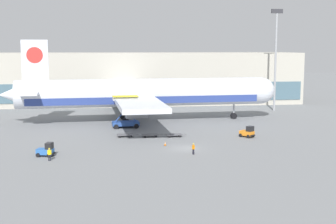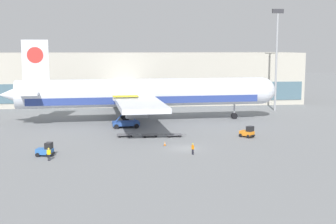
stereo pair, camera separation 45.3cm
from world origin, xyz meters
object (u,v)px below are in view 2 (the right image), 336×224
at_px(light_mast, 277,53).
at_px(baggage_tug_mid, 46,150).
at_px(baggage_dolly_lead, 125,135).
at_px(ground_crew_far, 193,148).
at_px(baggage_tug_foreground, 248,132).
at_px(ground_crew_near, 49,153).
at_px(airplane_main, 141,94).
at_px(traffic_cone_near, 165,144).
at_px(baggage_dolly_second, 150,135).
at_px(scissor_lift_loader, 126,116).
at_px(baggage_dolly_third, 174,135).

bearing_deg(light_mast, baggage_tug_mid, -139.20).
relative_size(baggage_dolly_lead, ground_crew_far, 2.23).
relative_size(baggage_tug_foreground, ground_crew_near, 1.53).
distance_m(airplane_main, baggage_tug_mid, 34.17).
relative_size(light_mast, baggage_tug_mid, 9.08).
bearing_deg(baggage_tug_foreground, ground_crew_far, -83.60).
relative_size(ground_crew_near, traffic_cone_near, 2.63).
xyz_separation_m(ground_crew_near, ground_crew_far, (20.37, 1.24, -0.10)).
bearing_deg(baggage_dolly_second, light_mast, 38.61).
height_order(airplane_main, ground_crew_near, airplane_main).
bearing_deg(ground_crew_far, baggage_dolly_lead, 4.44).
bearing_deg(baggage_dolly_second, ground_crew_far, -73.74).
bearing_deg(baggage_dolly_lead, ground_crew_far, -61.01).
relative_size(scissor_lift_loader, ground_crew_near, 3.40).
xyz_separation_m(light_mast, baggage_dolly_lead, (-37.64, -29.54, -13.76)).
bearing_deg(baggage_tug_mid, airplane_main, 76.44).
bearing_deg(baggage_tug_foreground, scissor_lift_loader, -160.35).
relative_size(airplane_main, baggage_tug_mid, 21.47).
distance_m(baggage_tug_foreground, ground_crew_near, 34.69).
xyz_separation_m(baggage_tug_mid, baggage_dolly_second, (16.07, 12.58, -0.49)).
height_order(light_mast, airplane_main, light_mast).
height_order(ground_crew_near, ground_crew_far, ground_crew_near).
distance_m(baggage_dolly_lead, baggage_dolly_second, 4.32).
bearing_deg(traffic_cone_near, ground_crew_far, -63.20).
bearing_deg(baggage_tug_foreground, baggage_dolly_second, -136.84).
relative_size(scissor_lift_loader, traffic_cone_near, 8.93).
bearing_deg(traffic_cone_near, baggage_tug_mid, -164.36).
xyz_separation_m(baggage_dolly_lead, baggage_dolly_second, (4.29, -0.54, 0.00)).
bearing_deg(baggage_tug_foreground, baggage_dolly_third, -137.35).
height_order(light_mast, scissor_lift_loader, light_mast).
bearing_deg(ground_crew_near, scissor_lift_loader, -115.49).
xyz_separation_m(scissor_lift_loader, baggage_tug_mid, (-12.21, -22.90, -1.43)).
bearing_deg(ground_crew_near, baggage_dolly_third, -143.94).
distance_m(light_mast, airplane_main, 37.09).
relative_size(baggage_tug_foreground, baggage_dolly_lead, 0.75).
xyz_separation_m(scissor_lift_loader, baggage_dolly_lead, (-0.43, -9.77, -1.91)).
height_order(scissor_lift_loader, traffic_cone_near, scissor_lift_loader).
bearing_deg(ground_crew_far, baggage_dolly_second, -8.29).
xyz_separation_m(baggage_dolly_second, ground_crew_far, (5.09, -14.22, 0.59)).
xyz_separation_m(light_mast, airplane_main, (-33.86, -12.64, -8.31)).
height_order(baggage_dolly_lead, ground_crew_near, ground_crew_near).
relative_size(light_mast, baggage_dolly_third, 6.57).
distance_m(light_mast, traffic_cone_near, 51.08).
height_order(light_mast, baggage_tug_mid, light_mast).
bearing_deg(light_mast, baggage_dolly_second, -137.95).
relative_size(baggage_dolly_third, ground_crew_far, 2.23).
bearing_deg(baggage_dolly_third, baggage_dolly_second, 170.17).
distance_m(scissor_lift_loader, baggage_dolly_third, 13.57).
distance_m(airplane_main, baggage_dolly_lead, 18.15).
bearing_deg(traffic_cone_near, scissor_lift_loader, 107.37).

